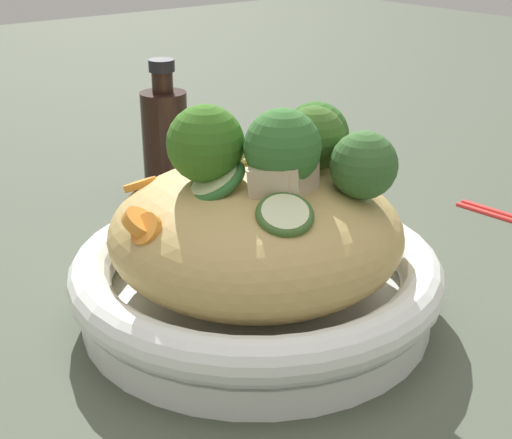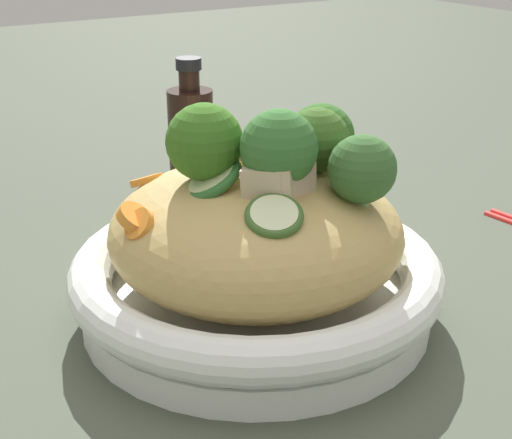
% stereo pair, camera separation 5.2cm
% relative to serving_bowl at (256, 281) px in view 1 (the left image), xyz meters
% --- Properties ---
extents(ground_plane, '(3.00, 3.00, 0.00)m').
position_rel_serving_bowl_xyz_m(ground_plane, '(0.00, 0.00, -0.03)').
color(ground_plane, '#474F3F').
extents(serving_bowl, '(0.27, 0.27, 0.05)m').
position_rel_serving_bowl_xyz_m(serving_bowl, '(0.00, 0.00, 0.00)').
color(serving_bowl, white).
rests_on(serving_bowl, ground_plane).
extents(noodle_heap, '(0.21, 0.21, 0.10)m').
position_rel_serving_bowl_xyz_m(noodle_heap, '(0.00, -0.00, 0.04)').
color(noodle_heap, tan).
rests_on(noodle_heap, serving_bowl).
extents(broccoli_florets, '(0.15, 0.13, 0.07)m').
position_rel_serving_bowl_xyz_m(broccoli_florets, '(0.02, -0.01, 0.10)').
color(broccoli_florets, '#9DB770').
rests_on(broccoli_florets, serving_bowl).
extents(carrot_coins, '(0.19, 0.10, 0.03)m').
position_rel_serving_bowl_xyz_m(carrot_coins, '(-0.02, 0.04, 0.07)').
color(carrot_coins, orange).
rests_on(carrot_coins, serving_bowl).
extents(zucchini_slices, '(0.06, 0.11, 0.03)m').
position_rel_serving_bowl_xyz_m(zucchini_slices, '(-0.03, -0.02, 0.08)').
color(zucchini_slices, beige).
rests_on(zucchini_slices, serving_bowl).
extents(chicken_chunks, '(0.12, 0.11, 0.04)m').
position_rel_serving_bowl_xyz_m(chicken_chunks, '(0.01, -0.01, 0.09)').
color(chicken_chunks, '#D1BC8B').
rests_on(chicken_chunks, serving_bowl).
extents(soy_sauce_bottle, '(0.05, 0.05, 0.14)m').
position_rel_serving_bowl_xyz_m(soy_sauce_bottle, '(0.07, 0.23, 0.03)').
color(soy_sauce_bottle, black).
rests_on(soy_sauce_bottle, ground_plane).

